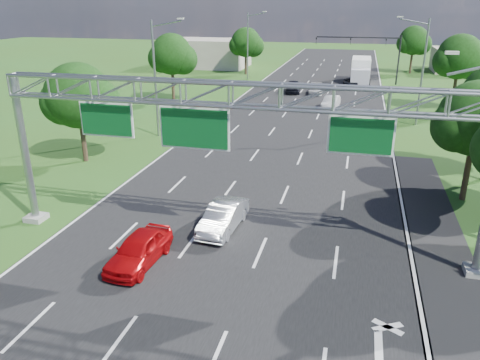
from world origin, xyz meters
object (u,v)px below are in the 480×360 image
(traffic_signal, at_px, (375,48))
(sign_gantry, at_px, (233,108))
(box_truck, at_px, (361,71))
(silver_sedan, at_px, (223,217))
(red_coupe, at_px, (139,249))

(traffic_signal, bearing_deg, sign_gantry, -97.68)
(sign_gantry, height_order, box_truck, sign_gantry)
(silver_sedan, bearing_deg, sign_gantry, -52.94)
(traffic_signal, distance_m, red_coupe, 57.06)
(traffic_signal, relative_size, box_truck, 1.30)
(sign_gantry, bearing_deg, box_truck, 84.16)
(red_coupe, bearing_deg, sign_gantry, 40.80)
(box_truck, bearing_deg, sign_gantry, -96.07)
(red_coupe, distance_m, box_truck, 57.16)
(sign_gantry, distance_m, box_truck, 54.10)
(sign_gantry, xyz_separation_m, box_truck, (5.48, 53.57, -5.18))
(red_coupe, xyz_separation_m, box_truck, (9.19, 56.41, 0.98))
(sign_gantry, height_order, red_coupe, sign_gantry)
(silver_sedan, bearing_deg, traffic_signal, 85.64)
(silver_sedan, relative_size, box_truck, 0.46)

